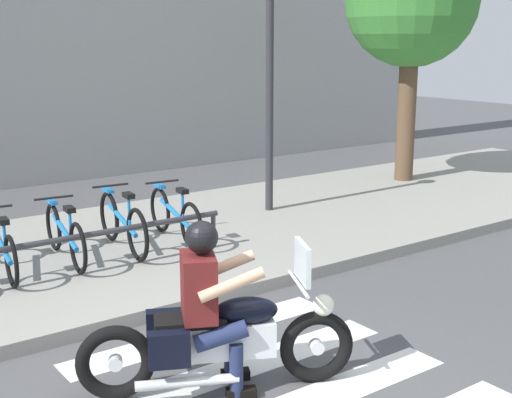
# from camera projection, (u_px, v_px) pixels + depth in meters

# --- Properties ---
(sidewalk) EXTENTS (24.00, 4.40, 0.15)m
(sidewalk) POSITION_uv_depth(u_px,v_px,m) (48.00, 265.00, 8.59)
(sidewalk) COLOR gray
(sidewalk) RESTS_ON ground
(crosswalk_stripe_3) EXTENTS (2.80, 0.40, 0.01)m
(crosswalk_stripe_3) POSITION_uv_depth(u_px,v_px,m) (249.00, 364.00, 6.13)
(crosswalk_stripe_3) COLOR white
(crosswalk_stripe_3) RESTS_ON ground
(crosswalk_stripe_4) EXTENTS (2.80, 0.40, 0.01)m
(crosswalk_stripe_4) POSITION_uv_depth(u_px,v_px,m) (201.00, 334.00, 6.76)
(crosswalk_stripe_4) COLOR white
(crosswalk_stripe_4) RESTS_ON ground
(motorcycle) EXTENTS (2.08, 1.11, 1.21)m
(motorcycle) POSITION_uv_depth(u_px,v_px,m) (220.00, 338.00, 5.58)
(motorcycle) COLOR black
(motorcycle) RESTS_ON ground
(rider) EXTENTS (0.76, 0.70, 1.43)m
(rider) POSITION_uv_depth(u_px,v_px,m) (209.00, 296.00, 5.49)
(rider) COLOR #591919
(rider) RESTS_ON ground
(bicycle_4) EXTENTS (0.48, 1.67, 0.71)m
(bicycle_4) POSITION_uv_depth(u_px,v_px,m) (1.00, 246.00, 7.96)
(bicycle_4) COLOR black
(bicycle_4) RESTS_ON sidewalk
(bicycle_5) EXTENTS (0.48, 1.67, 0.74)m
(bicycle_5) POSITION_uv_depth(u_px,v_px,m) (65.00, 235.00, 8.40)
(bicycle_5) COLOR black
(bicycle_5) RESTS_ON sidewalk
(bicycle_6) EXTENTS (0.48, 1.69, 0.80)m
(bicycle_6) POSITION_uv_depth(u_px,v_px,m) (123.00, 223.00, 8.83)
(bicycle_6) COLOR black
(bicycle_6) RESTS_ON sidewalk
(bicycle_7) EXTENTS (0.48, 1.64, 0.76)m
(bicycle_7) POSITION_uv_depth(u_px,v_px,m) (175.00, 215.00, 9.27)
(bicycle_7) COLOR black
(bicycle_7) RESTS_ON sidewalk
(street_lamp) EXTENTS (0.28, 0.28, 3.77)m
(street_lamp) POSITION_uv_depth(u_px,v_px,m) (270.00, 70.00, 10.53)
(street_lamp) COLOR #2D2D33
(street_lamp) RESTS_ON ground
(tree_near_rack) EXTENTS (2.43, 2.43, 4.69)m
(tree_near_rack) POSITION_uv_depth(u_px,v_px,m) (412.00, 2.00, 12.63)
(tree_near_rack) COLOR brown
(tree_near_rack) RESTS_ON ground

